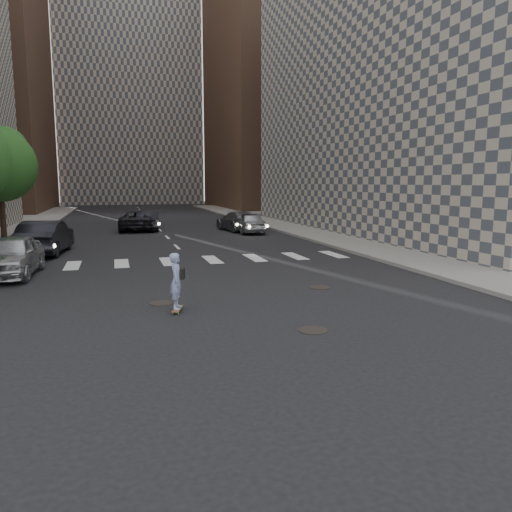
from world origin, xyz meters
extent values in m
plane|color=black|center=(0.00, 0.00, 0.00)|extent=(160.00, 160.00, 0.00)
cube|color=gray|center=(14.50, 20.00, 0.07)|extent=(13.00, 80.00, 0.15)
cube|color=#ADA08E|center=(18.50, 18.50, 11.00)|extent=(15.00, 33.00, 22.00)
cube|color=black|center=(11.20, 14.00, 2.00)|extent=(0.30, 18.00, 4.00)
cube|color=brown|center=(20.00, 55.00, 18.00)|extent=(18.00, 24.00, 36.00)
cube|color=#ADA08E|center=(0.00, 78.00, 24.00)|extent=(22.00, 20.00, 48.00)
cylinder|color=#382619|center=(-9.50, 19.00, 1.55)|extent=(0.32, 0.32, 2.80)
sphere|color=#17471C|center=(-9.30, 19.60, 5.35)|extent=(2.80, 2.80, 2.80)
cylinder|color=black|center=(1.20, -2.50, 0.01)|extent=(0.70, 0.70, 0.02)
cylinder|color=black|center=(-2.00, 1.20, 0.01)|extent=(0.70, 0.70, 0.02)
cylinder|color=black|center=(3.30, 2.00, 0.01)|extent=(0.70, 0.70, 0.02)
cube|color=brown|center=(-1.67, 0.17, 0.08)|extent=(0.42, 0.83, 0.02)
cylinder|color=green|center=(-1.82, -0.08, 0.03)|extent=(0.04, 0.06, 0.05)
cylinder|color=green|center=(-1.68, -0.13, 0.03)|extent=(0.04, 0.06, 0.05)
cylinder|color=green|center=(-1.66, 0.47, 0.03)|extent=(0.04, 0.06, 0.05)
cylinder|color=green|center=(-1.52, 0.43, 0.03)|extent=(0.04, 0.06, 0.05)
imported|color=#97AADD|center=(-1.67, 0.17, 0.85)|extent=(0.51, 0.64, 1.53)
cube|color=black|center=(-1.50, 0.17, 1.04)|extent=(0.16, 0.27, 0.29)
imported|color=#B4B7BB|center=(-7.00, 7.08, 0.77)|extent=(2.07, 4.63, 1.54)
imported|color=black|center=(-6.50, 13.00, 0.83)|extent=(2.30, 5.19, 1.66)
imported|color=#54565B|center=(5.40, 22.00, 0.71)|extent=(2.63, 5.14, 1.43)
imported|color=black|center=(-1.63, 24.26, 0.73)|extent=(2.83, 5.41, 1.45)
imported|color=#ACAFB4|center=(5.79, 20.20, 0.72)|extent=(1.96, 4.33, 1.44)
imported|color=black|center=(-0.87, 24.00, 0.72)|extent=(1.92, 4.47, 1.43)
camera|label=1|loc=(-3.23, -13.13, 3.48)|focal=35.00mm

